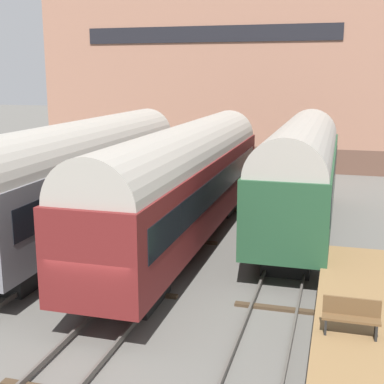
{
  "coord_description": "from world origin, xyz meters",
  "views": [
    {
      "loc": [
        6.3,
        -13.03,
        7.41
      ],
      "look_at": [
        0.0,
        9.49,
        2.2
      ],
      "focal_mm": 50.0,
      "sensor_mm": 36.0,
      "label": 1
    }
  ],
  "objects": [
    {
      "name": "ground_plane",
      "position": [
        0.0,
        0.0,
        0.0
      ],
      "size": [
        200.0,
        200.0,
        0.0
      ],
      "primitive_type": "plane",
      "color": "#56544F"
    },
    {
      "name": "track_middle",
      "position": [
        0.0,
        0.0,
        0.14
      ],
      "size": [
        2.6,
        60.0,
        0.26
      ],
      "color": "#4C4742",
      "rests_on": "ground"
    },
    {
      "name": "track_right",
      "position": [
        4.58,
        0.0,
        0.14
      ],
      "size": [
        2.6,
        60.0,
        0.26
      ],
      "color": "#4C4742",
      "rests_on": "ground"
    },
    {
      "name": "train_car_maroon",
      "position": [
        0.0,
        8.44,
        3.04
      ],
      "size": [
        2.97,
        18.75,
        5.32
      ],
      "color": "black",
      "rests_on": "ground"
    },
    {
      "name": "train_car_grey",
      "position": [
        -4.58,
        8.12,
        3.08
      ],
      "size": [
        3.04,
        16.79,
        5.42
      ],
      "color": "black",
      "rests_on": "ground"
    },
    {
      "name": "train_car_green",
      "position": [
        4.58,
        11.92,
        3.03
      ],
      "size": [
        3.11,
        15.29,
        5.36
      ],
      "color": "black",
      "rests_on": "ground"
    },
    {
      "name": "station_platform",
      "position": [
        7.12,
        1.43,
        0.98
      ],
      "size": [
        2.45,
        10.79,
        1.07
      ],
      "color": "brown",
      "rests_on": "ground"
    },
    {
      "name": "bench",
      "position": [
        6.8,
        -0.21,
        1.56
      ],
      "size": [
        1.4,
        0.4,
        0.91
      ],
      "color": "brown",
      "rests_on": "station_platform"
    },
    {
      "name": "warehouse_building",
      "position": [
        -3.78,
        34.48,
        9.37
      ],
      "size": [
        28.13,
        13.52,
        18.73
      ],
      "color": "brown",
      "rests_on": "ground"
    }
  ]
}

